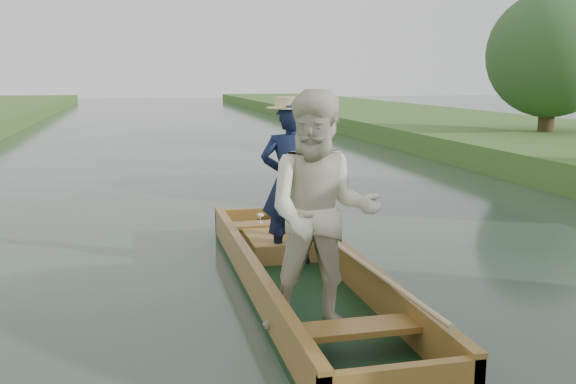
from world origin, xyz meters
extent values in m
plane|color=#283D30|center=(0.00, 0.00, 0.00)|extent=(120.00, 120.00, 0.00)
cylinder|color=#47331E|center=(9.80, 10.10, 1.18)|extent=(0.44, 0.44, 2.35)
sphere|color=#25491D|center=(9.80, 10.10, 2.75)|extent=(3.51, 3.51, 3.51)
sphere|color=#25491D|center=(10.40, 10.40, 2.35)|extent=(2.20, 2.20, 2.20)
cube|color=black|center=(0.00, 0.00, 0.04)|extent=(1.10, 5.00, 0.08)
cube|color=olive|center=(-0.51, 0.00, 0.24)|extent=(0.08, 5.00, 0.32)
cube|color=olive|center=(0.51, 0.00, 0.24)|extent=(0.08, 5.00, 0.32)
cube|color=olive|center=(0.00, 2.46, 0.24)|extent=(1.10, 0.08, 0.32)
cube|color=olive|center=(-0.51, 0.00, 0.42)|extent=(0.10, 5.00, 0.04)
cube|color=olive|center=(0.51, 0.00, 0.42)|extent=(0.10, 5.00, 0.04)
cube|color=olive|center=(0.00, 1.90, 0.30)|extent=(0.94, 0.30, 0.05)
cube|color=olive|center=(0.00, -1.60, 0.30)|extent=(0.94, 0.30, 0.05)
imported|color=#131C3E|center=(0.11, 0.94, 0.99)|extent=(0.76, 0.60, 1.82)
cylinder|color=beige|center=(0.11, 0.94, 1.86)|extent=(0.52, 0.52, 0.12)
imported|color=beige|center=(-0.13, -1.07, 1.07)|extent=(1.13, 0.98, 1.98)
cube|color=#A96036|center=(0.11, 1.28, 0.19)|extent=(0.85, 0.90, 0.22)
sphere|color=tan|center=(0.41, 1.18, 0.42)|extent=(0.22, 0.22, 0.22)
sphere|color=tan|center=(0.41, 1.17, 0.58)|extent=(0.16, 0.16, 0.16)
sphere|color=tan|center=(0.35, 1.17, 0.65)|extent=(0.06, 0.06, 0.06)
sphere|color=tan|center=(0.47, 1.17, 0.65)|extent=(0.06, 0.06, 0.06)
sphere|color=tan|center=(0.41, 1.10, 0.57)|extent=(0.06, 0.06, 0.06)
sphere|color=tan|center=(0.31, 1.16, 0.45)|extent=(0.08, 0.08, 0.08)
sphere|color=tan|center=(0.51, 1.16, 0.45)|extent=(0.08, 0.08, 0.08)
sphere|color=tan|center=(0.36, 1.15, 0.33)|extent=(0.09, 0.09, 0.09)
sphere|color=tan|center=(0.46, 1.15, 0.33)|extent=(0.09, 0.09, 0.09)
cylinder|color=silver|center=(-0.05, 1.90, 0.33)|extent=(0.07, 0.07, 0.01)
cylinder|color=silver|center=(-0.05, 1.90, 0.37)|extent=(0.01, 0.01, 0.08)
ellipsoid|color=silver|center=(-0.05, 1.90, 0.43)|extent=(0.09, 0.09, 0.05)
cylinder|color=tan|center=(0.43, -0.26, 0.46)|extent=(0.04, 3.98, 0.18)
camera|label=1|loc=(-1.56, -5.90, 2.16)|focal=40.00mm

